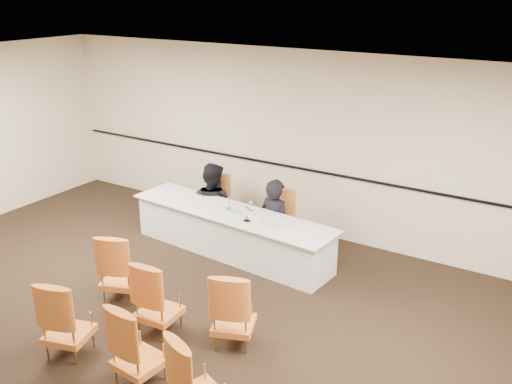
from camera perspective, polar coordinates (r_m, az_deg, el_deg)
floor at (r=6.86m, az=-11.28°, el=-15.40°), size 10.00×10.00×0.00m
ceiling at (r=5.69m, az=-13.36°, el=10.04°), size 10.00×10.00×0.00m
wall_back at (r=9.22m, az=5.17°, el=4.72°), size 10.00×0.04×3.00m
wall_rail at (r=9.30m, az=4.98°, el=2.29°), size 9.80×0.04×0.03m
panel_table at (r=8.78m, az=-2.50°, el=-4.07°), size 3.49×1.07×0.69m
panelist_main at (r=8.91m, az=1.94°, el=-3.58°), size 0.64×0.48×1.60m
panelist_main_chair at (r=8.86m, az=1.95°, el=-2.90°), size 0.54×0.54×0.95m
panelist_second at (r=9.64m, az=-4.38°, el=-1.73°), size 0.81×0.64×1.63m
panelist_second_chair at (r=9.59m, az=-4.40°, el=-1.09°), size 0.54×0.54×0.95m
papers at (r=8.41m, az=-0.53°, el=-2.61°), size 0.35×0.29×0.00m
microphone at (r=8.25m, az=-0.93°, el=-2.07°), size 0.12×0.20×0.27m
water_bottle at (r=8.61m, az=-2.76°, el=-1.28°), size 0.07×0.07×0.22m
drinking_glass at (r=8.42m, az=-1.65°, el=-2.23°), size 0.08×0.08×0.10m
coffee_cup at (r=8.12m, az=1.17°, el=-3.02°), size 0.10×0.10×0.13m
aud_chair_front_left at (r=7.71m, az=-13.43°, el=-7.18°), size 0.65×0.65×0.95m
aud_chair_front_mid at (r=6.93m, az=-9.76°, el=-10.23°), size 0.54×0.54×0.95m
aud_chair_front_right at (r=6.62m, az=-2.27°, el=-11.47°), size 0.65×0.65×0.95m
aud_chair_back_left at (r=6.79m, az=-18.38°, el=-11.73°), size 0.62×0.62×0.95m
aud_chair_back_mid at (r=6.16m, az=-11.69°, el=-14.62°), size 0.54×0.54×0.95m
aud_chair_back_right at (r=5.63m, az=-5.80°, el=-18.08°), size 0.65×0.65×0.95m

